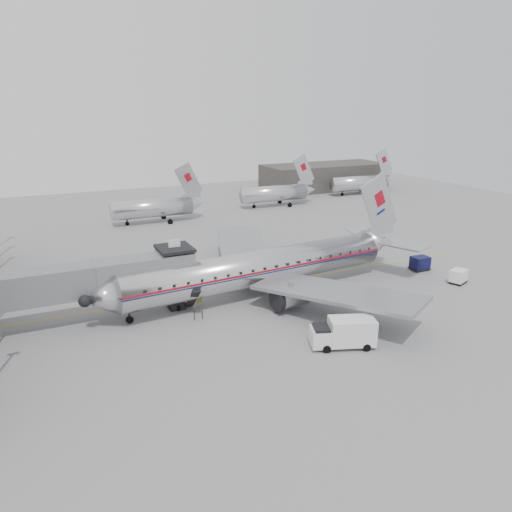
{
  "coord_description": "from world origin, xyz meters",
  "views": [
    {
      "loc": [
        -22.2,
        -43.13,
        20.26
      ],
      "look_at": [
        1.46,
        6.89,
        3.2
      ],
      "focal_mm": 35.0,
      "sensor_mm": 36.0,
      "label": 1
    }
  ],
  "objects": [
    {
      "name": "baggage_cart_navy",
      "position": [
        22.0,
        2.0,
        0.94
      ],
      "size": [
        2.28,
        1.76,
        1.76
      ],
      "rotation": [
        0.0,
        0.0,
        -0.02
      ],
      "color": "#0E1039",
      "rests_on": "ground"
    },
    {
      "name": "apron_line",
      "position": [
        3.0,
        6.0,
        0.01
      ],
      "size": [
        60.0,
        0.15,
        0.01
      ],
      "primitive_type": "cube",
      "rotation": [
        0.0,
        0.0,
        1.57
      ],
      "color": "gold",
      "rests_on": "ground"
    },
    {
      "name": "ramp_worker",
      "position": [
        -6.89,
        3.0,
        0.91
      ],
      "size": [
        0.76,
        0.6,
        1.82
      ],
      "primitive_type": "imported",
      "rotation": [
        0.0,
        0.0,
        0.26
      ],
      "color": "gold",
      "rests_on": "ground"
    },
    {
      "name": "airliner",
      "position": [
        0.77,
        3.07,
        3.09
      ],
      "size": [
        38.89,
        35.9,
        12.3
      ],
      "rotation": [
        0.0,
        0.0,
        0.09
      ],
      "color": "silver",
      "rests_on": "ground"
    },
    {
      "name": "service_van",
      "position": [
        1.3,
        -11.1,
        1.36
      ],
      "size": [
        5.88,
        3.88,
        2.59
      ],
      "rotation": [
        0.0,
        0.0,
        -0.36
      ],
      "color": "white",
      "rests_on": "ground"
    },
    {
      "name": "distant_aircraft_mid",
      "position": [
        24.21,
        46.0,
        2.73
      ],
      "size": [
        16.39,
        3.2,
        10.26
      ],
      "color": "silver",
      "rests_on": "ground"
    },
    {
      "name": "distant_aircraft_far",
      "position": [
        48.21,
        50.0,
        2.73
      ],
      "size": [
        16.39,
        3.2,
        10.26
      ],
      "color": "silver",
      "rests_on": "ground"
    },
    {
      "name": "ground",
      "position": [
        0.0,
        0.0,
        0.0
      ],
      "size": [
        160.0,
        160.0,
        0.0
      ],
      "primitive_type": "plane",
      "color": "slate",
      "rests_on": "ground"
    },
    {
      "name": "baggage_cart_white",
      "position": [
        22.67,
        -3.59,
        0.87
      ],
      "size": [
        2.5,
        2.21,
        1.63
      ],
      "rotation": [
        0.0,
        0.0,
        0.37
      ],
      "color": "white",
      "rests_on": "ground"
    },
    {
      "name": "jet_bridge",
      "position": [
        -16.66,
        3.67,
        4.18
      ],
      "size": [
        21.0,
        6.2,
        7.1
      ],
      "color": "#5C5E61",
      "rests_on": "ground"
    },
    {
      "name": "distant_aircraft_near",
      "position": [
        -1.79,
        42.0,
        2.73
      ],
      "size": [
        16.39,
        3.2,
        10.26
      ],
      "color": "silver",
      "rests_on": "ground"
    },
    {
      "name": "hangar",
      "position": [
        45.0,
        60.0,
        3.0
      ],
      "size": [
        30.0,
        12.0,
        6.0
      ],
      "primitive_type": "cube",
      "color": "#373532",
      "rests_on": "ground"
    }
  ]
}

